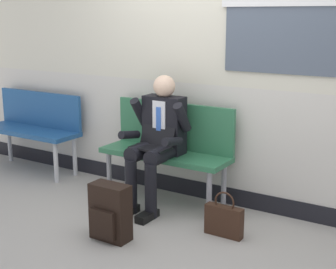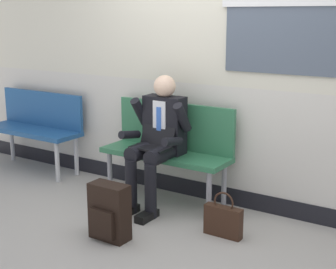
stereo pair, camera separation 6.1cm
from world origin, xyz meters
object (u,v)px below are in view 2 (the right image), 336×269
(bench_with_person, at_px, (169,144))
(bench_empty, at_px, (36,124))
(handbag, at_px, (223,220))
(person_seated, at_px, (157,138))
(backpack, at_px, (109,213))

(bench_with_person, relative_size, bench_empty, 1.04)
(bench_with_person, height_order, handbag, bench_with_person)
(handbag, bearing_deg, person_seated, 162.77)
(person_seated, bearing_deg, bench_empty, 173.90)
(bench_with_person, distance_m, bench_empty, 1.87)
(backpack, relative_size, handbag, 1.22)
(bench_with_person, relative_size, backpack, 2.75)
(bench_empty, relative_size, backpack, 2.66)
(bench_with_person, distance_m, person_seated, 0.23)
(bench_empty, distance_m, handbag, 2.78)
(bench_with_person, relative_size, handbag, 3.35)
(person_seated, bearing_deg, handbag, -17.23)
(bench_empty, xyz_separation_m, person_seated, (1.87, -0.20, 0.12))
(bench_empty, distance_m, person_seated, 1.89)
(bench_with_person, bearing_deg, backpack, -85.56)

